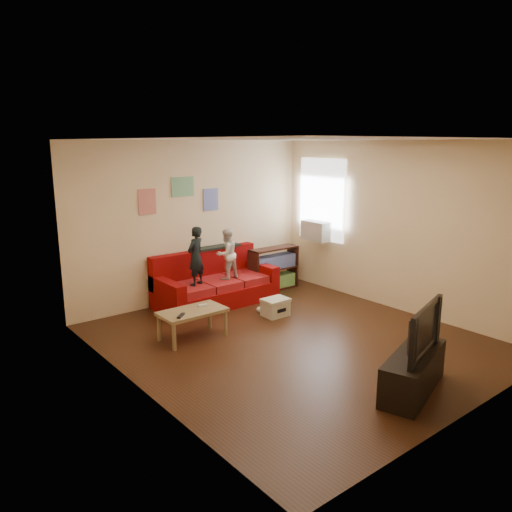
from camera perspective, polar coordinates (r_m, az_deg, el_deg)
room_shell at (r=6.59m, az=4.35°, el=1.34°), size 4.52×5.02×2.72m
sofa at (r=8.48m, az=-4.81°, el=-3.34°), size 2.04×0.94×0.90m
child_a at (r=7.96m, az=-6.91°, el=-0.01°), size 0.41×0.34×0.95m
child_b at (r=8.29m, az=-3.37°, el=0.23°), size 0.44×0.36×0.85m
coffee_table at (r=6.96m, az=-7.27°, el=-6.62°), size 0.91×0.50×0.41m
remote at (r=6.72m, az=-8.58°, el=-6.75°), size 0.18×0.16×0.02m
game_controller at (r=7.08m, az=-6.12°, el=-5.63°), size 0.14×0.06×0.03m
bookshelf at (r=9.20m, az=2.02°, el=-1.71°), size 0.98×0.29×0.79m
window at (r=9.24m, az=7.53°, el=6.40°), size 0.04×1.08×1.48m
ac_unit at (r=9.24m, az=6.91°, el=2.90°), size 0.28×0.55×0.35m
artwork_left at (r=8.08m, az=-12.33°, el=6.09°), size 0.30×0.01×0.40m
artwork_center at (r=8.37m, az=-8.38°, el=7.84°), size 0.42×0.01×0.32m
artwork_right at (r=8.68m, az=-5.18°, el=6.45°), size 0.30×0.01×0.38m
file_box at (r=7.86m, az=2.23°, el=-5.85°), size 0.41×0.31×0.28m
tv_stand at (r=5.82m, az=17.52°, el=-12.56°), size 1.25×0.74×0.44m
television at (r=5.63m, az=17.87°, el=-7.92°), size 0.97×0.41×0.56m
tissue at (r=8.04m, az=0.37°, el=-6.13°), size 0.11×0.11×0.09m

